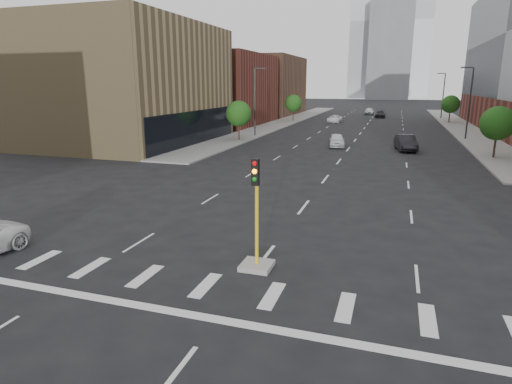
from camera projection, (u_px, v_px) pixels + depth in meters
The scene contains 21 objects.
sidewalk_left_far at pixel (287, 121), 81.27m from camera, with size 5.00×92.00×0.15m, color gray.
sidewalk_right_far at pixel (459, 126), 72.29m from camera, with size 5.00×92.00×0.15m, color gray.
building_left_mid at pixel (120, 84), 51.96m from camera, with size 20.00×24.00×14.00m, color #927A52.
building_left_far_a at pixel (208, 89), 76.17m from camera, with size 20.00×22.00×12.00m, color brown.
building_left_far_b at pixel (254, 86), 100.01m from camera, with size 20.00×24.00×13.00m, color brown.
tower_left at pixel (376, 23), 205.11m from camera, with size 22.00×22.00×70.00m, color #B2B7BC.
tower_right at pixel (414, 22), 235.35m from camera, with size 20.00×20.00×80.00m, color #B2B7BC.
tower_mid at pixel (390, 48), 187.49m from camera, with size 18.00×18.00×44.00m, color slate.
median_traffic_signal at pixel (257, 245), 16.62m from camera, with size 1.20×1.20×4.40m.
streetlight_right_a at pixel (469, 100), 54.04m from camera, with size 1.60×0.22×9.07m.
streetlight_right_b at pixel (443, 94), 86.30m from camera, with size 1.60×0.22×9.07m.
streetlight_left at pixel (256, 99), 57.46m from camera, with size 1.60×0.22×9.07m.
tree_left_near at pixel (239, 114), 53.42m from camera, with size 3.20×3.20×4.85m.
tree_left_far at pixel (293, 103), 81.07m from camera, with size 3.20×3.20×4.85m.
tree_right_near at pixel (498, 123), 40.44m from camera, with size 3.20×3.20×4.85m.
tree_right_far at pixel (451, 104), 77.30m from camera, with size 3.20×3.20×4.85m.
car_near_left at pixel (337, 140), 48.98m from camera, with size 1.76×4.37×1.49m, color silver.
car_mid_right at pixel (406, 143), 46.24m from camera, with size 1.77×5.06×1.67m, color black.
car_far_left at pixel (335, 119), 79.55m from camera, with size 2.20×4.78×1.33m, color white.
car_deep_right at pixel (380, 114), 90.58m from camera, with size 2.07×5.10×1.48m, color black.
car_distant at pixel (369, 111), 99.40m from camera, with size 1.86×4.62×1.57m, color silver.
Camera 1 is at (4.80, -5.87, 7.09)m, focal length 30.00 mm.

